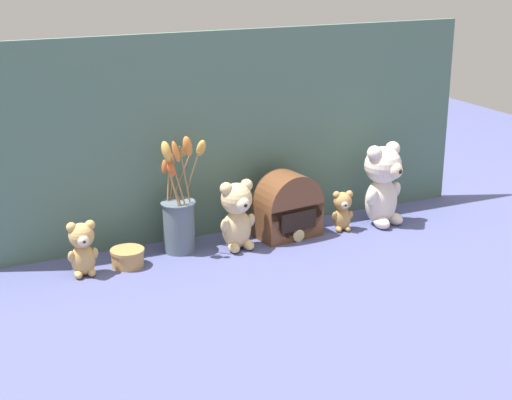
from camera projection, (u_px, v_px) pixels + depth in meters
ground_plane at (259, 247)px, 2.35m from camera, size 4.00×4.00×0.00m
backdrop_wall at (236, 133)px, 2.39m from camera, size 1.60×0.02×0.62m
teddy_bear_large at (383, 183)px, 2.49m from camera, size 0.15×0.13×0.27m
teddy_bear_medium at (237, 214)px, 2.30m from camera, size 0.11×0.11×0.21m
teddy_bear_small at (82, 247)px, 2.12m from camera, size 0.08×0.08×0.16m
teddy_bear_tiny at (343, 210)px, 2.46m from camera, size 0.07×0.07×0.13m
flower_vase at (179, 215)px, 2.28m from camera, size 0.17×0.15×0.36m
vintage_radio at (288, 209)px, 2.41m from camera, size 0.21×0.14×0.20m
decorative_tin_tall at (128, 257)px, 2.20m from camera, size 0.10×0.10×0.05m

